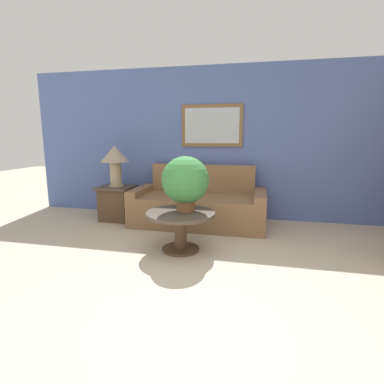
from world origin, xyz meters
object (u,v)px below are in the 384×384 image
at_px(couch_main, 199,206).
at_px(coffee_table, 181,223).
at_px(table_lamp, 115,158).
at_px(potted_plant_on_table, 185,181).
at_px(side_table, 117,202).

height_order(couch_main, coffee_table, couch_main).
distance_m(couch_main, table_lamp, 1.63).
bearing_deg(coffee_table, potted_plant_on_table, 47.78).
distance_m(coffee_table, table_lamp, 1.97).
height_order(side_table, potted_plant_on_table, potted_plant_on_table).
bearing_deg(coffee_table, table_lamp, 141.45).
bearing_deg(couch_main, side_table, -178.48).
bearing_deg(potted_plant_on_table, side_table, 143.81).
xyz_separation_m(couch_main, table_lamp, (-1.43, -0.04, 0.76)).
height_order(side_table, table_lamp, table_lamp).
bearing_deg(couch_main, table_lamp, -178.48).
distance_m(side_table, table_lamp, 0.77).
bearing_deg(couch_main, potted_plant_on_table, -87.22).
bearing_deg(side_table, coffee_table, -38.55).
height_order(coffee_table, potted_plant_on_table, potted_plant_on_table).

